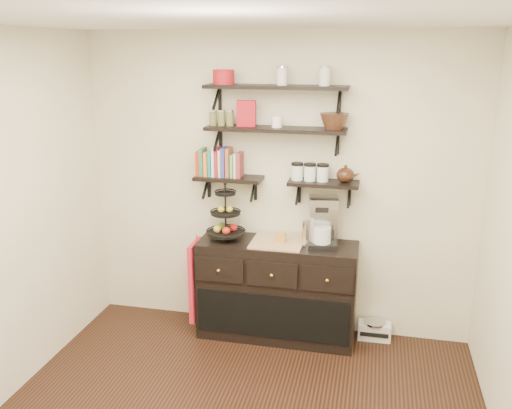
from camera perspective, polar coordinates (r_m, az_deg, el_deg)
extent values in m
cube|color=white|center=(3.01, -3.85, 19.09)|extent=(3.50, 3.50, 0.02)
cube|color=#EEE8CA|center=(4.86, 2.30, 1.90)|extent=(3.50, 0.02, 2.70)
cube|color=black|center=(4.59, 2.11, 12.27)|extent=(1.20, 0.27, 0.03)
cube|color=black|center=(4.83, -3.82, 11.07)|extent=(0.02, 0.03, 0.20)
cube|color=black|center=(4.65, 8.80, 10.72)|extent=(0.02, 0.03, 0.20)
cube|color=black|center=(4.62, 2.07, 7.93)|extent=(1.20, 0.27, 0.03)
cube|color=black|center=(4.88, -3.74, 6.97)|extent=(0.02, 0.03, 0.20)
cube|color=black|center=(4.69, 8.62, 6.46)|extent=(0.02, 0.03, 0.20)
cube|color=black|center=(4.81, -2.89, 2.79)|extent=(0.60, 0.25, 0.03)
cube|color=black|center=(5.00, -4.97, 1.91)|extent=(0.02, 0.03, 0.20)
cube|color=black|center=(4.89, -0.04, 1.64)|extent=(0.03, 0.03, 0.20)
cube|color=black|center=(4.66, 7.12, 2.25)|extent=(0.60, 0.25, 0.03)
cube|color=black|center=(4.82, 4.60, 1.37)|extent=(0.03, 0.03, 0.20)
cube|color=black|center=(4.78, 9.83, 1.06)|extent=(0.02, 0.03, 0.20)
cube|color=red|center=(4.86, -5.83, 4.26)|extent=(0.02, 0.15, 0.20)
cube|color=#297050|center=(4.85, -5.47, 4.48)|extent=(0.03, 0.15, 0.24)
cube|color=orange|center=(4.84, -5.03, 4.29)|extent=(0.04, 0.15, 0.21)
cube|color=#157E7D|center=(4.83, -4.63, 4.51)|extent=(0.03, 0.15, 0.25)
cube|color=white|center=(4.82, -4.23, 4.32)|extent=(0.03, 0.15, 0.22)
cube|color=maroon|center=(4.80, -3.78, 4.53)|extent=(0.04, 0.15, 0.26)
cube|color=yellow|center=(4.80, -3.34, 4.34)|extent=(0.03, 0.15, 0.23)
cube|color=#30359D|center=(4.79, -2.93, 4.14)|extent=(0.03, 0.15, 0.20)
cube|color=#994C32|center=(4.78, -2.46, 4.36)|extent=(0.04, 0.15, 0.24)
cube|color=#55A154|center=(4.77, -2.00, 4.16)|extent=(0.03, 0.15, 0.21)
cube|color=beige|center=(4.76, -1.57, 4.38)|extent=(0.03, 0.15, 0.25)
cube|color=maroon|center=(4.75, -1.16, 4.18)|extent=(0.02, 0.15, 0.22)
cylinder|color=silver|center=(4.67, 4.35, 3.37)|extent=(0.10, 0.10, 0.13)
cylinder|color=silver|center=(4.66, 5.69, 3.30)|extent=(0.10, 0.10, 0.13)
cylinder|color=silver|center=(4.65, 7.04, 3.23)|extent=(0.10, 0.10, 0.13)
cube|color=black|center=(4.93, 2.21, -8.98)|extent=(1.40, 0.45, 0.90)
cube|color=tan|center=(4.76, 2.27, -3.98)|extent=(0.45, 0.41, 0.02)
sphere|color=gold|center=(4.71, -3.97, -6.97)|extent=(0.04, 0.04, 0.04)
sphere|color=gold|center=(4.60, 1.65, -7.48)|extent=(0.04, 0.04, 0.04)
sphere|color=gold|center=(4.55, 7.49, -7.94)|extent=(0.04, 0.04, 0.04)
cylinder|color=black|center=(4.78, -3.23, -0.82)|extent=(0.02, 0.02, 0.50)
cylinder|color=black|center=(4.84, -3.19, -2.98)|extent=(0.34, 0.34, 0.01)
cylinder|color=black|center=(4.79, -3.23, -0.93)|extent=(0.26, 0.26, 0.02)
cylinder|color=black|center=(4.74, -3.26, 1.16)|extent=(0.18, 0.18, 0.02)
sphere|color=#B21914|center=(4.85, -2.38, -2.43)|extent=(0.07, 0.07, 0.07)
sphere|color=gold|center=(4.79, -3.70, -0.50)|extent=(0.06, 0.06, 0.06)
cube|color=#AB7C27|center=(4.74, 2.64, -3.46)|extent=(0.08, 0.08, 0.08)
cube|color=black|center=(4.70, 6.96, -4.16)|extent=(0.27, 0.25, 0.04)
cube|color=silver|center=(4.72, 7.13, -1.73)|extent=(0.25, 0.13, 0.37)
cube|color=silver|center=(4.59, 7.12, 0.31)|extent=(0.27, 0.25, 0.08)
cylinder|color=silver|center=(4.65, 6.97, -3.18)|extent=(0.18, 0.18, 0.14)
cylinder|color=silver|center=(4.67, 5.53, -3.13)|extent=(0.11, 0.11, 0.22)
cube|color=red|center=(4.99, -6.35, -7.89)|extent=(0.04, 0.31, 0.73)
cube|color=silver|center=(5.15, 12.35, -12.87)|extent=(0.29, 0.15, 0.15)
cylinder|color=silver|center=(5.11, 12.41, -12.02)|extent=(0.20, 0.20, 0.02)
cube|color=black|center=(5.09, 12.34, -13.28)|extent=(0.25, 0.01, 0.04)
cube|color=#A6131D|center=(4.66, -1.03, 9.56)|extent=(0.16, 0.07, 0.22)
cylinder|color=white|center=(4.61, 2.21, 8.70)|extent=(0.09, 0.09, 0.10)
cylinder|color=#A6131D|center=(4.68, -3.43, 13.25)|extent=(0.18, 0.18, 0.12)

